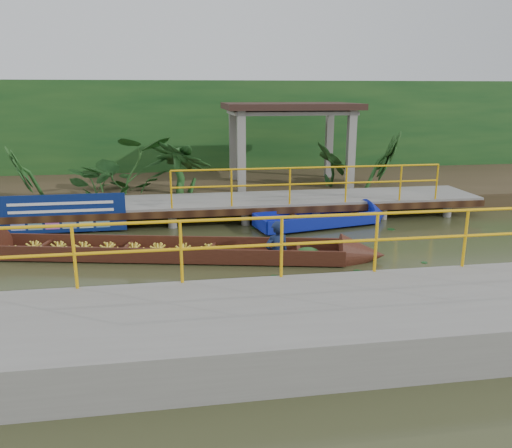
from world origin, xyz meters
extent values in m
plane|color=#33351A|center=(0.00, 0.00, 0.00)|extent=(80.00, 80.00, 0.00)
cube|color=#372E1B|center=(0.00, 7.50, 0.23)|extent=(30.00, 8.00, 0.45)
cube|color=gray|center=(0.00, 3.50, 0.50)|extent=(16.00, 2.00, 0.15)
cube|color=black|center=(0.00, 2.50, 0.42)|extent=(16.00, 0.12, 0.18)
cylinder|color=#FFB70D|center=(2.75, 2.55, 1.57)|extent=(7.50, 0.05, 0.05)
cylinder|color=#FFB70D|center=(2.75, 2.55, 1.12)|extent=(7.50, 0.05, 0.05)
cylinder|color=#FFB70D|center=(2.75, 2.55, 1.07)|extent=(0.05, 0.05, 1.00)
cylinder|color=gray|center=(-4.00, 2.70, 0.22)|extent=(0.24, 0.24, 0.55)
cylinder|color=gray|center=(-4.00, 4.30, 0.22)|extent=(0.24, 0.24, 0.55)
cylinder|color=gray|center=(-2.00, 2.70, 0.22)|extent=(0.24, 0.24, 0.55)
cylinder|color=gray|center=(-2.00, 4.30, 0.22)|extent=(0.24, 0.24, 0.55)
cylinder|color=gray|center=(0.00, 2.70, 0.22)|extent=(0.24, 0.24, 0.55)
cylinder|color=gray|center=(0.00, 4.30, 0.22)|extent=(0.24, 0.24, 0.55)
cylinder|color=gray|center=(2.00, 2.70, 0.22)|extent=(0.24, 0.24, 0.55)
cylinder|color=gray|center=(2.00, 4.30, 0.22)|extent=(0.24, 0.24, 0.55)
cylinder|color=gray|center=(4.00, 2.70, 0.22)|extent=(0.24, 0.24, 0.55)
cylinder|color=gray|center=(4.00, 4.30, 0.22)|extent=(0.24, 0.24, 0.55)
cylinder|color=gray|center=(6.00, 2.70, 0.22)|extent=(0.24, 0.24, 0.55)
cylinder|color=gray|center=(6.00, 4.30, 0.22)|extent=(0.24, 0.24, 0.55)
cylinder|color=gray|center=(0.00, 2.70, 0.22)|extent=(0.24, 0.24, 0.55)
cube|color=gray|center=(1.00, -4.20, 0.30)|extent=(18.00, 2.40, 0.70)
cylinder|color=#FFB70D|center=(1.00, -3.05, 1.65)|extent=(10.00, 0.05, 0.05)
cylinder|color=#FFB70D|center=(1.00, -3.05, 1.20)|extent=(10.00, 0.05, 0.05)
cylinder|color=#FFB70D|center=(1.00, -3.05, 1.15)|extent=(0.05, 0.05, 1.00)
cube|color=gray|center=(1.20, 5.10, 1.60)|extent=(0.25, 0.25, 2.80)
cube|color=gray|center=(4.80, 5.10, 1.60)|extent=(0.25, 0.25, 2.80)
cube|color=gray|center=(1.20, 7.50, 1.60)|extent=(0.25, 0.25, 2.80)
cube|color=gray|center=(4.80, 7.50, 1.60)|extent=(0.25, 0.25, 2.80)
cube|color=gray|center=(3.00, 6.30, 2.90)|extent=(4.00, 2.60, 0.12)
cube|color=#301E18|center=(3.00, 6.30, 3.10)|extent=(4.40, 3.00, 0.20)
cube|color=#15431A|center=(0.00, 10.00, 2.00)|extent=(30.00, 0.80, 4.00)
cube|color=#37170F|center=(-1.08, 0.18, 0.06)|extent=(7.72, 2.54, 0.06)
cube|color=#37170F|center=(-0.98, 0.65, 0.19)|extent=(7.54, 1.66, 0.33)
cube|color=#37170F|center=(-1.18, -0.29, 0.19)|extent=(7.54, 1.66, 0.33)
cone|color=#37170F|center=(3.11, -0.71, 0.13)|extent=(1.13, 1.10, 0.92)
ellipsoid|color=#15431A|center=(1.93, -0.46, 0.15)|extent=(0.61, 0.53, 0.25)
imported|color=#101C3C|center=(1.27, -0.32, 0.87)|extent=(0.65, 0.51, 1.57)
cube|color=#0D1A92|center=(2.90, 2.19, 0.11)|extent=(3.49, 1.70, 0.11)
cube|color=#0D1A92|center=(2.79, 2.69, 0.25)|extent=(3.29, 0.78, 0.34)
cube|color=#0D1A92|center=(3.00, 1.70, 0.25)|extent=(3.29, 0.78, 0.34)
cube|color=#0D1A92|center=(1.26, 1.84, 0.25)|extent=(0.28, 1.00, 0.34)
cone|color=#0D1A92|center=(4.75, 2.60, 0.18)|extent=(0.86, 1.06, 0.94)
cube|color=black|center=(2.35, 2.08, 0.29)|extent=(0.32, 1.01, 0.06)
cube|color=navy|center=(-3.78, 2.48, 0.55)|extent=(3.19, 0.03, 1.00)
cube|color=white|center=(-3.78, 2.46, 0.82)|extent=(2.59, 0.01, 0.07)
cube|color=white|center=(-3.78, 2.46, 0.62)|extent=(2.59, 0.01, 0.07)
imported|color=#15431A|center=(-5.16, 5.30, 1.29)|extent=(1.34, 1.34, 1.68)
imported|color=#15431A|center=(-2.66, 5.30, 1.29)|extent=(1.34, 1.34, 1.68)
imported|color=#15431A|center=(-0.66, 5.30, 1.29)|extent=(1.34, 1.34, 1.68)
imported|color=#15431A|center=(4.34, 5.30, 1.29)|extent=(1.34, 1.34, 1.68)
imported|color=#15431A|center=(5.84, 5.30, 1.29)|extent=(1.34, 1.34, 1.68)
camera|label=1|loc=(-0.80, -10.55, 3.58)|focal=35.00mm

